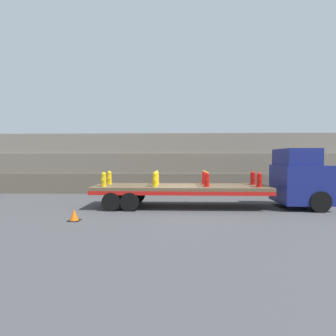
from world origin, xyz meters
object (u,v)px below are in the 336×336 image
at_px(traffic_cone, 74,215).
at_px(truck_cab, 301,178).
at_px(flatbed_trailer, 170,189).
at_px(fire_hydrant_red_near_2, 207,180).
at_px(fire_hydrant_yellow_far_1, 157,178).
at_px(fire_hydrant_red_near_3, 259,180).
at_px(fire_hydrant_red_far_3, 253,178).
at_px(fire_hydrant_yellow_near_0, 104,179).
at_px(fire_hydrant_yellow_far_0, 109,178).
at_px(fire_hydrant_yellow_near_1, 155,180).
at_px(fire_hydrant_red_far_2, 204,178).

bearing_deg(traffic_cone, truck_cab, 16.71).
relative_size(flatbed_trailer, fire_hydrant_red_near_2, 12.38).
distance_m(fire_hydrant_yellow_far_1, fire_hydrant_red_near_3, 5.46).
bearing_deg(fire_hydrant_red_far_3, fire_hydrant_yellow_near_0, -171.95).
bearing_deg(fire_hydrant_yellow_far_1, fire_hydrant_yellow_far_0, 180.00).
distance_m(fire_hydrant_yellow_near_1, fire_hydrant_red_far_3, 5.46).
height_order(fire_hydrant_yellow_near_1, fire_hydrant_red_near_2, same).
relative_size(fire_hydrant_yellow_near_1, fire_hydrant_red_far_2, 1.00).
relative_size(truck_cab, fire_hydrant_red_near_3, 4.19).
height_order(fire_hydrant_yellow_near_1, fire_hydrant_red_near_3, same).
distance_m(fire_hydrant_red_near_2, fire_hydrant_red_far_2, 1.13).
bearing_deg(fire_hydrant_yellow_near_1, flatbed_trailer, 37.12).
height_order(fire_hydrant_yellow_near_0, fire_hydrant_yellow_near_1, same).
bearing_deg(truck_cab, traffic_cone, -163.29).
bearing_deg(fire_hydrant_red_near_2, traffic_cone, -155.20).
height_order(flatbed_trailer, fire_hydrant_red_far_2, fire_hydrant_red_far_2).
relative_size(truck_cab, traffic_cone, 6.41).
height_order(fire_hydrant_yellow_far_0, fire_hydrant_red_near_3, same).
bearing_deg(fire_hydrant_yellow_far_0, flatbed_trailer, -9.41).
height_order(fire_hydrant_red_far_3, traffic_cone, fire_hydrant_red_far_3).
bearing_deg(fire_hydrant_red_near_3, flatbed_trailer, 172.97).
relative_size(flatbed_trailer, fire_hydrant_yellow_far_1, 12.38).
xyz_separation_m(fire_hydrant_yellow_near_0, fire_hydrant_red_near_2, (5.35, 0.00, 0.00)).
bearing_deg(fire_hydrant_red_near_2, flatbed_trailer, 163.58).
distance_m(fire_hydrant_red_near_2, fire_hydrant_red_near_3, 2.67).
bearing_deg(fire_hydrant_yellow_near_1, fire_hydrant_red_near_2, 0.00).
xyz_separation_m(truck_cab, traffic_cone, (-10.88, -3.27, -1.32)).
xyz_separation_m(fire_hydrant_yellow_far_1, fire_hydrant_red_near_3, (5.35, -1.13, 0.00)).
xyz_separation_m(flatbed_trailer, fire_hydrant_red_near_3, (4.60, -0.57, 0.57)).
relative_size(fire_hydrant_yellow_near_1, fire_hydrant_red_far_3, 1.00).
relative_size(truck_cab, fire_hydrant_yellow_far_0, 4.19).
xyz_separation_m(fire_hydrant_yellow_near_0, fire_hydrant_yellow_far_1, (2.67, 1.13, 0.00)).
distance_m(flatbed_trailer, fire_hydrant_red_near_3, 4.67).
height_order(flatbed_trailer, fire_hydrant_yellow_far_0, fire_hydrant_yellow_far_0).
distance_m(flatbed_trailer, fire_hydrant_yellow_far_1, 1.10).
distance_m(fire_hydrant_yellow_near_0, fire_hydrant_red_near_3, 8.02).
xyz_separation_m(truck_cab, fire_hydrant_red_far_3, (-2.36, 0.57, -0.04)).
distance_m(fire_hydrant_red_near_3, traffic_cone, 9.03).
xyz_separation_m(fire_hydrant_yellow_near_0, fire_hydrant_red_far_2, (5.35, 1.13, 0.00)).
bearing_deg(fire_hydrant_yellow_near_1, fire_hydrant_red_far_3, 11.98).
relative_size(fire_hydrant_yellow_far_0, fire_hydrant_yellow_far_1, 1.00).
bearing_deg(fire_hydrant_yellow_far_0, fire_hydrant_yellow_far_1, 0.00).
height_order(fire_hydrant_yellow_near_1, fire_hydrant_red_far_2, same).
bearing_deg(fire_hydrant_yellow_near_0, fire_hydrant_yellow_far_0, 90.00).
xyz_separation_m(fire_hydrant_yellow_far_0, fire_hydrant_yellow_far_1, (2.67, 0.00, 0.00)).
relative_size(fire_hydrant_yellow_near_0, fire_hydrant_red_far_3, 1.00).
bearing_deg(fire_hydrant_red_far_3, fire_hydrant_yellow_far_0, 180.00).
distance_m(flatbed_trailer, fire_hydrant_yellow_near_1, 1.10).
xyz_separation_m(flatbed_trailer, fire_hydrant_yellow_near_0, (-3.42, -0.57, 0.57)).
distance_m(flatbed_trailer, traffic_cone, 5.16).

